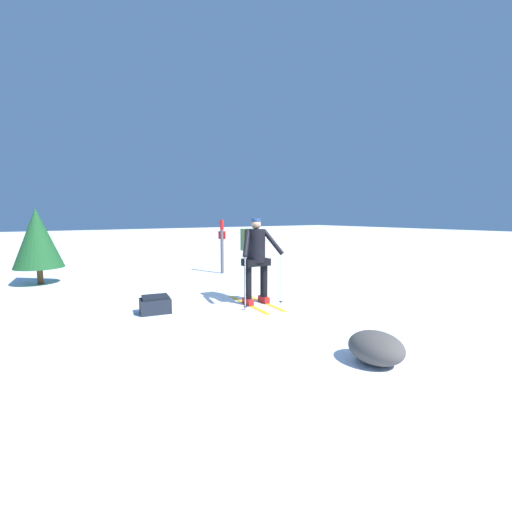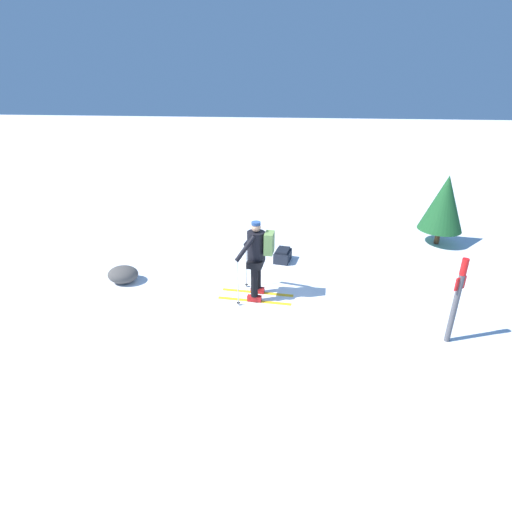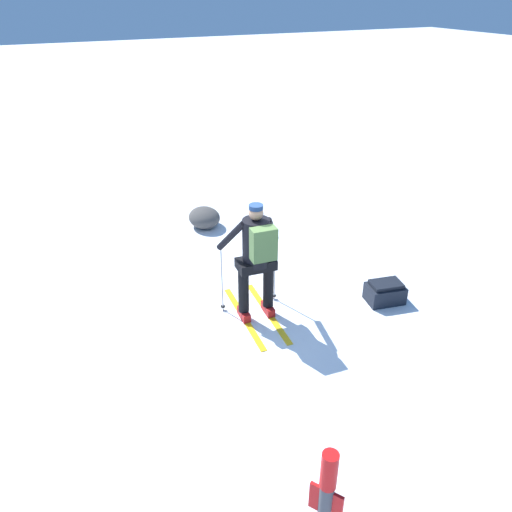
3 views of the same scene
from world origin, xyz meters
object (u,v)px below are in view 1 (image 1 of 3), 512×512
(skier, at_px, (255,254))
(trail_marker, at_px, (222,242))
(pine_tree, at_px, (37,238))
(dropped_backpack, at_px, (155,305))
(rock_boulder, at_px, (376,348))

(skier, bearing_deg, trail_marker, -18.07)
(pine_tree, bearing_deg, skier, -143.22)
(skier, height_order, dropped_backpack, skier)
(skier, height_order, rock_boulder, skier)
(trail_marker, relative_size, rock_boulder, 2.34)
(skier, xyz_separation_m, rock_boulder, (-3.17, 0.35, -0.82))
(dropped_backpack, xyz_separation_m, rock_boulder, (-3.63, -1.56, 0.04))
(trail_marker, bearing_deg, pine_tree, 76.07)
(dropped_backpack, bearing_deg, rock_boulder, -156.74)
(dropped_backpack, xyz_separation_m, trail_marker, (3.15, -3.09, 0.81))
(trail_marker, bearing_deg, skier, 161.93)
(skier, relative_size, trail_marker, 1.05)
(dropped_backpack, relative_size, trail_marker, 0.36)
(dropped_backpack, bearing_deg, trail_marker, -44.46)
(trail_marker, relative_size, pine_tree, 0.83)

